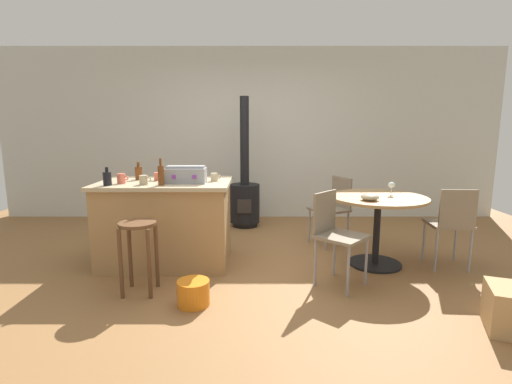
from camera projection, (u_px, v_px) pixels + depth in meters
ground_plane at (248, 268)px, 4.02m from camera, size 8.80×8.80×0.00m
back_wall at (251, 134)px, 6.12m from camera, size 8.00×0.10×2.70m
kitchen_island at (168, 222)px, 4.13m from camera, size 1.39×0.89×0.90m
wooden_stool at (140, 241)px, 3.36m from camera, size 0.33×0.33×0.65m
dining_table at (380, 213)px, 4.01m from camera, size 1.01×1.01×0.75m
folding_chair_near at (454, 222)px, 3.90m from camera, size 0.42×0.42×0.86m
folding_chair_far at (335, 205)px, 4.78m from camera, size 0.54×0.54×0.85m
folding_chair_left at (337, 231)px, 3.53m from camera, size 0.57×0.57×0.88m
wood_stove at (247, 195)px, 5.64m from camera, size 0.44×0.45×1.90m
toolbox at (188, 175)px, 3.93m from camera, size 0.41×0.22×0.18m
bottle_0 at (109, 178)px, 3.77m from camera, size 0.08×0.08×0.18m
bottle_1 at (141, 173)px, 4.17m from camera, size 0.08×0.08×0.20m
bottle_2 at (163, 175)px, 3.76m from camera, size 0.06×0.06×0.27m
cup_0 at (216, 177)px, 4.06m from camera, size 0.11×0.08×0.09m
cup_1 at (123, 178)px, 3.90m from camera, size 0.12×0.08×0.10m
cup_2 at (160, 176)px, 4.13m from camera, size 0.13×0.09×0.09m
cup_3 at (146, 180)px, 3.83m from camera, size 0.12×0.08×0.09m
cup_4 at (184, 174)px, 4.35m from camera, size 0.12×0.08×0.09m
wine_glass at (393, 186)px, 4.03m from camera, size 0.07×0.07×0.14m
serving_bowl at (372, 197)px, 3.76m from camera, size 0.18×0.18×0.07m
plastic_bucket at (195, 293)px, 3.17m from camera, size 0.27×0.27×0.21m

